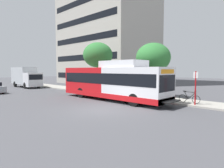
# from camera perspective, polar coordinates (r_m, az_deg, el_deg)

# --- Properties ---
(ground_plane) EXTENTS (120.00, 120.00, 0.00)m
(ground_plane) POSITION_cam_1_polar(r_m,az_deg,el_deg) (20.35, -18.71, -4.03)
(ground_plane) COLOR #4C4C51
(sidewalk_curb) EXTENTS (3.00, 56.00, 0.14)m
(sidewalk_curb) POSITION_cam_1_polar(r_m,az_deg,el_deg) (22.87, -0.50, -2.74)
(sidewalk_curb) COLOR #A8A399
(sidewalk_curb) RESTS_ON ground
(transit_bus) EXTENTS (2.58, 12.25, 3.65)m
(transit_bus) POSITION_cam_1_polar(r_m,az_deg,el_deg) (18.15, -0.06, 0.63)
(transit_bus) COLOR white
(transit_bus) RESTS_ON ground
(bus_stop_sign_pole) EXTENTS (0.10, 0.36, 2.60)m
(bus_stop_sign_pole) POSITION_cam_1_polar(r_m,az_deg,el_deg) (16.09, 23.44, -0.37)
(bus_stop_sign_pole) COLOR red
(bus_stop_sign_pole) RESTS_ON sidewalk_curb
(bicycle_parked) EXTENTS (0.52, 1.76, 1.02)m
(bicycle_parked) POSITION_cam_1_polar(r_m,az_deg,el_deg) (16.96, 21.87, -3.81)
(bicycle_parked) COLOR black
(bicycle_parked) RESTS_ON sidewalk_curb
(street_tree_near_stop) EXTENTS (3.48, 3.48, 5.42)m
(street_tree_near_stop) POSITION_cam_1_polar(r_m,az_deg,el_deg) (20.14, 12.04, 7.61)
(street_tree_near_stop) COLOR #4C3823
(street_tree_near_stop) RESTS_ON sidewalk_curb
(street_tree_mid_block) EXTENTS (3.88, 3.88, 6.30)m
(street_tree_mid_block) POSITION_cam_1_polar(r_m,az_deg,el_deg) (25.81, -4.22, 8.51)
(street_tree_mid_block) COLOR #4C3823
(street_tree_mid_block) RESTS_ON sidewalk_curb
(box_truck_background) EXTENTS (2.32, 7.01, 3.25)m
(box_truck_background) POSITION_cam_1_polar(r_m,az_deg,el_deg) (34.29, -24.07, 2.02)
(box_truck_background) COLOR silver
(box_truck_background) RESTS_ON ground
(lattice_comm_tower) EXTENTS (1.10, 1.10, 26.71)m
(lattice_comm_tower) POSITION_cam_1_polar(r_m,az_deg,el_deg) (52.72, -15.23, 10.59)
(lattice_comm_tower) COLOR #B7B7BC
(lattice_comm_tower) RESTS_ON ground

